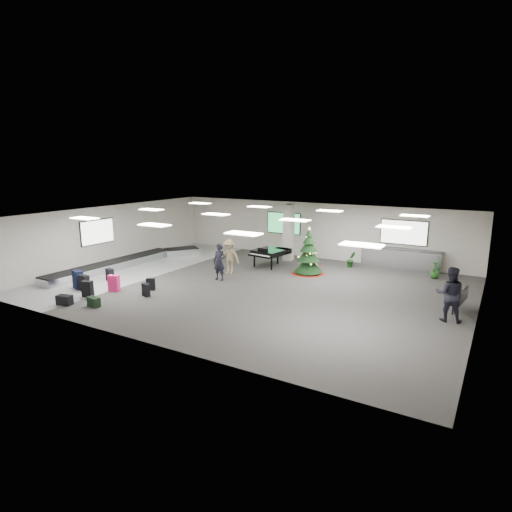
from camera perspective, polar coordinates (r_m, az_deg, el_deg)
The scene contains 21 objects.
ground at distance 19.33m, azimuth -0.34°, elevation -4.05°, with size 18.00×18.00×0.00m, color #34312F.
room_envelope at distance 19.57m, azimuth -0.31°, elevation 3.15°, with size 18.02×14.02×3.21m.
baggage_carousel at distance 24.06m, azimuth -16.73°, elevation -0.78°, with size 2.28×9.71×0.43m.
service_counter at distance 23.55m, azimuth 18.72°, elevation -0.36°, with size 4.05×0.65×1.08m.
suitcase_0 at distance 20.00m, azimuth -21.91°, elevation -3.36°, with size 0.46×0.28×0.72m.
suitcase_1 at distance 19.03m, azimuth -21.54°, elevation -4.12°, with size 0.49×0.33×0.71m.
pink_suitcase at distance 19.52m, azimuth -18.42°, elevation -3.46°, with size 0.51×0.39×0.73m.
suitcase_3 at distance 19.25m, azimuth -13.86°, elevation -3.66°, with size 0.40×0.32×0.55m.
navy_suitcase at distance 20.42m, azimuth -22.65°, elevation -2.94°, with size 0.60×0.45×0.84m.
green_duffel at distance 17.79m, azimuth -20.82°, elevation -5.73°, with size 0.58×0.35×0.39m.
suitcase_7 at distance 18.43m, azimuth -14.47°, elevation -4.39°, with size 0.42×0.30×0.57m.
suitcase_8 at distance 21.24m, azimuth -18.91°, elevation -2.40°, with size 0.44×0.31×0.61m.
black_duffel at distance 18.42m, azimuth -24.17°, elevation -5.37°, with size 0.65×0.46×0.41m.
christmas_tree at distance 21.51m, azimuth 7.01°, elevation -0.21°, with size 1.67×1.67×2.39m.
grand_piano at distance 22.87m, azimuth 1.85°, elevation 0.50°, with size 1.71×2.07×1.08m.
bench at distance 17.77m, azimuth 25.52°, elevation -5.15°, with size 0.62×1.39×0.85m.
traveler_a at distance 20.19m, azimuth -4.90°, elevation -0.80°, with size 0.64×0.42×1.76m, color black.
traveler_b at distance 21.39m, azimuth -3.58°, elevation -0.06°, with size 1.13×0.65×1.74m, color #897555.
traveler_bench at distance 16.38m, azimuth 24.43°, elevation -4.65°, with size 0.95×0.74×1.95m, color black.
potted_plant_left at distance 23.29m, azimuth 12.55°, elevation -0.43°, with size 0.47×0.38×0.85m, color #133B15.
potted_plant_right at distance 22.27m, azimuth 22.77°, elevation -1.73°, with size 0.46×0.46×0.83m, color #133B15.
Camera 1 is at (9.47, -15.95, 5.44)m, focal length 30.00 mm.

